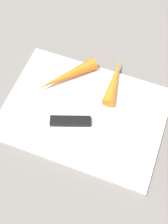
{
  "coord_description": "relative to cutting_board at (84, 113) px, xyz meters",
  "views": [
    {
      "loc": [
        0.11,
        -0.29,
        0.6
      ],
      "look_at": [
        0.0,
        0.0,
        0.01
      ],
      "focal_mm": 47.29,
      "sensor_mm": 36.0,
      "label": 1
    }
  ],
  "objects": [
    {
      "name": "ground_plane",
      "position": [
        0.0,
        0.0,
        -0.01
      ],
      "size": [
        1.4,
        1.4,
        0.0
      ],
      "primitive_type": "plane",
      "color": "slate"
    },
    {
      "name": "cutting_board",
      "position": [
        0.0,
        0.0,
        0.0
      ],
      "size": [
        0.36,
        0.26,
        0.01
      ],
      "primitive_type": "cube",
      "color": "silver",
      "rests_on": "ground_plane"
    },
    {
      "name": "knife",
      "position": [
        -0.01,
        -0.03,
        0.01
      ],
      "size": [
        0.19,
        0.09,
        0.01
      ],
      "rotation": [
        0.0,
        0.0,
        0.35
      ],
      "color": "#B7B7BC",
      "rests_on": "cutting_board"
    },
    {
      "name": "carrot_long",
      "position": [
        -0.07,
        0.07,
        0.02
      ],
      "size": [
        0.12,
        0.14,
        0.03
      ],
      "primitive_type": "cone",
      "rotation": [
        0.0,
        1.57,
        4.01
      ],
      "color": "orange",
      "rests_on": "cutting_board"
    },
    {
      "name": "carrot_short",
      "position": [
        0.04,
        0.1,
        0.02
      ],
      "size": [
        0.04,
        0.13,
        0.03
      ],
      "primitive_type": "cone",
      "rotation": [
        0.0,
        1.57,
        1.66
      ],
      "color": "orange",
      "rests_on": "cutting_board"
    }
  ]
}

